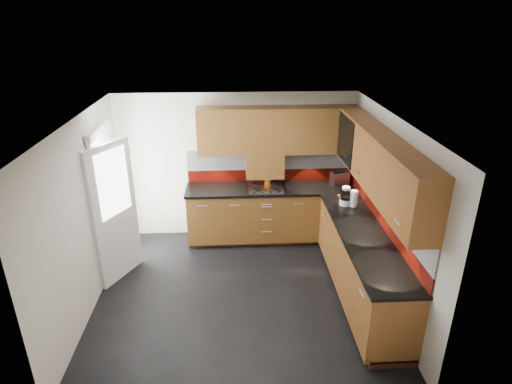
{
  "coord_description": "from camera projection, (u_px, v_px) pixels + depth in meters",
  "views": [
    {
      "loc": [
        -0.05,
        -4.79,
        3.58
      ],
      "look_at": [
        0.25,
        0.65,
        1.23
      ],
      "focal_mm": 30.0,
      "sensor_mm": 36.0,
      "label": 1
    }
  ],
  "objects": [
    {
      "name": "extractor_hood",
      "position": [
        265.0,
        164.0,
        6.83
      ],
      "size": [
        0.6,
        0.33,
        0.4
      ],
      "primitive_type": "cube",
      "color": "brown",
      "rests_on": "room"
    },
    {
      "name": "gas_hob",
      "position": [
        265.0,
        187.0,
        6.8
      ],
      "size": [
        0.55,
        0.49,
        0.04
      ],
      "color": "silver",
      "rests_on": "countertop"
    },
    {
      "name": "toaster",
      "position": [
        340.0,
        178.0,
        6.93
      ],
      "size": [
        0.31,
        0.24,
        0.2
      ],
      "color": "silver",
      "rests_on": "countertop"
    },
    {
      "name": "glass_cabinet",
      "position": [
        355.0,
        138.0,
        6.14
      ],
      "size": [
        0.32,
        0.8,
        0.66
      ],
      "color": "black",
      "rests_on": "room"
    },
    {
      "name": "backsplash",
      "position": [
        325.0,
        184.0,
        6.25
      ],
      "size": [
        2.7,
        3.2,
        0.54
      ],
      "color": "maroon",
      "rests_on": "countertop"
    },
    {
      "name": "back_door",
      "position": [
        111.0,
        205.0,
        6.0
      ],
      "size": [
        0.42,
        1.19,
        2.04
      ],
      "color": "white",
      "rests_on": "room"
    },
    {
      "name": "room",
      "position": [
        238.0,
        193.0,
        5.22
      ],
      "size": [
        4.0,
        3.8,
        2.64
      ],
      "color": "black"
    },
    {
      "name": "food_processor",
      "position": [
        346.0,
        197.0,
        6.18
      ],
      "size": [
        0.17,
        0.17,
        0.28
      ],
      "color": "white",
      "rests_on": "countertop"
    },
    {
      "name": "utensil_pot",
      "position": [
        268.0,
        178.0,
        6.97
      ],
      "size": [
        0.11,
        0.11,
        0.4
      ],
      "color": "#D26313",
      "rests_on": "countertop"
    },
    {
      "name": "base_cabinets",
      "position": [
        310.0,
        238.0,
        6.35
      ],
      "size": [
        2.7,
        3.2,
        0.95
      ],
      "color": "brown",
      "rests_on": "room"
    },
    {
      "name": "paper_towel",
      "position": [
        354.0,
        198.0,
        6.15
      ],
      "size": [
        0.13,
        0.13,
        0.24
      ],
      "primitive_type": "cylinder",
      "rotation": [
        0.0,
        0.0,
        -0.18
      ],
      "color": "white",
      "rests_on": "countertop"
    },
    {
      "name": "orange_cloth",
      "position": [
        344.0,
        196.0,
        6.51
      ],
      "size": [
        0.18,
        0.17,
        0.02
      ],
      "primitive_type": "cube",
      "rotation": [
        0.0,
        0.0,
        0.39
      ],
      "color": "#DE5C18",
      "rests_on": "countertop"
    },
    {
      "name": "upper_cabinets",
      "position": [
        326.0,
        146.0,
        5.86
      ],
      "size": [
        2.5,
        3.2,
        0.72
      ],
      "color": "brown",
      "rests_on": "room"
    },
    {
      "name": "countertop",
      "position": [
        311.0,
        209.0,
        6.15
      ],
      "size": [
        2.72,
        3.22,
        0.04
      ],
      "color": "black",
      "rests_on": "base_cabinets"
    }
  ]
}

